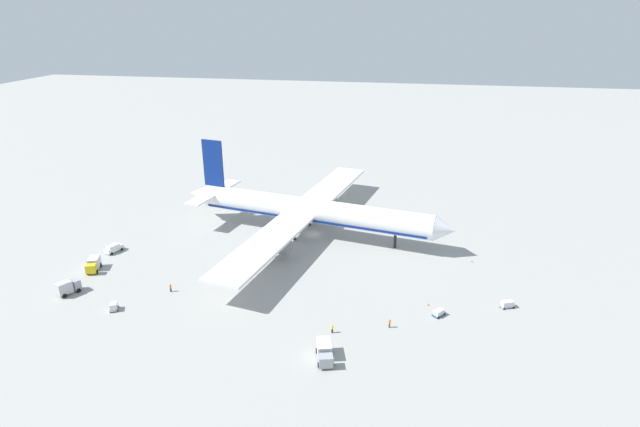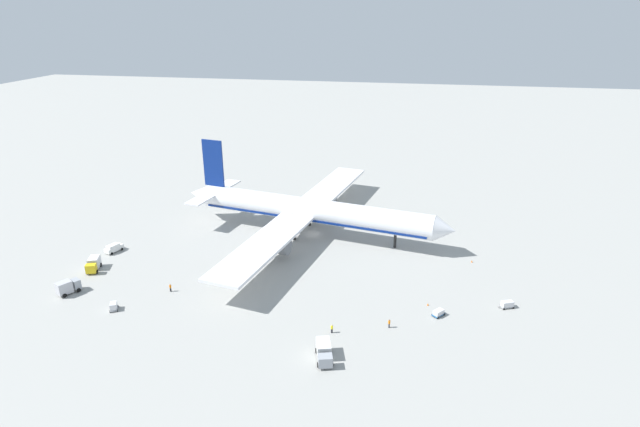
% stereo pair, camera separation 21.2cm
% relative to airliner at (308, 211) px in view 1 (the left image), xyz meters
% --- Properties ---
extents(ground_plane, '(600.00, 600.00, 0.00)m').
position_rel_airliner_xyz_m(ground_plane, '(1.38, -0.16, -6.52)').
color(ground_plane, '#9E9E99').
extents(airliner, '(73.81, 82.18, 22.76)m').
position_rel_airliner_xyz_m(airliner, '(0.00, 0.00, 0.00)').
color(airliner, white).
rests_on(airliner, ground).
extents(service_truck_0, '(4.03, 4.98, 2.99)m').
position_rel_airliner_xyz_m(service_truck_0, '(-42.81, -39.63, -4.92)').
color(service_truck_0, '#999EA5').
rests_on(service_truck_0, ground).
extents(service_truck_1, '(3.91, 6.43, 2.70)m').
position_rel_airliner_xyz_m(service_truck_1, '(13.67, -50.71, -5.04)').
color(service_truck_1, '#999EA5').
rests_on(service_truck_1, ground).
extents(service_truck_2, '(3.76, 5.67, 2.76)m').
position_rel_airliner_xyz_m(service_truck_2, '(-43.76, -29.21, -5.02)').
color(service_truck_2, yellow).
rests_on(service_truck_2, ground).
extents(service_van, '(3.29, 4.79, 1.97)m').
position_rel_airliner_xyz_m(service_van, '(-44.49, -19.77, -5.49)').
color(service_van, white).
rests_on(service_van, ground).
extents(baggage_cart_0, '(3.34, 2.34, 1.43)m').
position_rel_airliner_xyz_m(baggage_cart_0, '(46.60, -27.91, -5.74)').
color(baggage_cart_0, gray).
rests_on(baggage_cart_0, ground).
extents(baggage_cart_1, '(2.69, 2.87, 1.25)m').
position_rel_airliner_xyz_m(baggage_cart_1, '(33.07, -33.47, -5.83)').
color(baggage_cart_1, '#26598C').
rests_on(baggage_cart_1, ground).
extents(baggage_cart_2, '(2.30, 2.86, 1.54)m').
position_rel_airliner_xyz_m(baggage_cart_2, '(-30.05, -43.56, -5.69)').
color(baggage_cart_2, gray).
rests_on(baggage_cart_2, ground).
extents(ground_worker_0, '(0.40, 0.40, 1.74)m').
position_rel_airliner_xyz_m(ground_worker_0, '(13.70, -43.00, -5.64)').
color(ground_worker_0, black).
rests_on(ground_worker_0, ground).
extents(ground_worker_1, '(0.56, 0.56, 1.75)m').
position_rel_airliner_xyz_m(ground_worker_1, '(23.93, -39.33, -5.63)').
color(ground_worker_1, '#3F3F47').
rests_on(ground_worker_1, ground).
extents(ground_worker_2, '(0.49, 0.49, 1.78)m').
position_rel_airliner_xyz_m(ground_worker_2, '(-22.22, -34.83, -5.62)').
color(ground_worker_2, black).
rests_on(ground_worker_2, ground).
extents(traffic_cone_0, '(0.36, 0.36, 0.55)m').
position_rel_airliner_xyz_m(traffic_cone_0, '(41.30, -8.94, -6.25)').
color(traffic_cone_0, orange).
rests_on(traffic_cone_0, ground).
extents(traffic_cone_1, '(0.36, 0.36, 0.55)m').
position_rel_airliner_xyz_m(traffic_cone_1, '(31.10, -30.11, -6.25)').
color(traffic_cone_1, orange).
rests_on(traffic_cone_1, ground).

